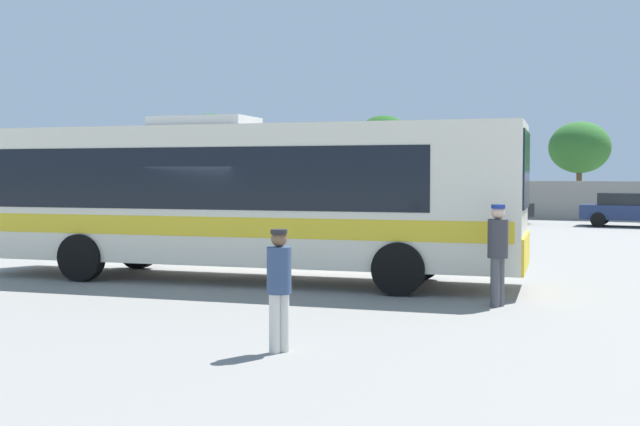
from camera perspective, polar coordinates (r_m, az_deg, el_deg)
ground_plane at (r=26.79m, az=3.68°, el=-2.21°), size 300.00×300.00×0.00m
perimeter_wall at (r=43.36m, az=12.11°, el=0.98°), size 80.00×0.30×1.99m
coach_bus_cream_yellow at (r=17.63m, az=-5.95°, el=1.43°), size 12.35×4.22×3.61m
attendant_by_bus_door at (r=14.38m, az=12.64°, el=-2.51°), size 0.46×0.46×1.81m
passenger_waiting_on_apron at (r=10.48m, az=-2.96°, el=-5.00°), size 0.44×0.44×1.63m
parked_car_leftmost_dark_blue at (r=43.84m, az=-4.04°, el=0.81°), size 4.59×2.17×1.54m
parked_car_second_black at (r=41.43m, az=3.15°, el=0.62°), size 4.57×2.30×1.40m
parked_car_third_black at (r=38.56m, az=11.61°, el=0.45°), size 4.71×2.30×1.48m
parked_car_rightmost_dark_blue at (r=37.84m, az=21.39°, el=0.28°), size 4.28×1.98×1.50m
roadside_tree_left at (r=54.82m, az=-7.81°, el=4.67°), size 5.42×5.42×6.44m
roadside_tree_midleft at (r=51.72m, az=4.58°, el=5.29°), size 3.58×3.58×6.13m
roadside_tree_midright at (r=49.43m, az=18.14°, el=4.48°), size 3.58×3.58×5.43m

